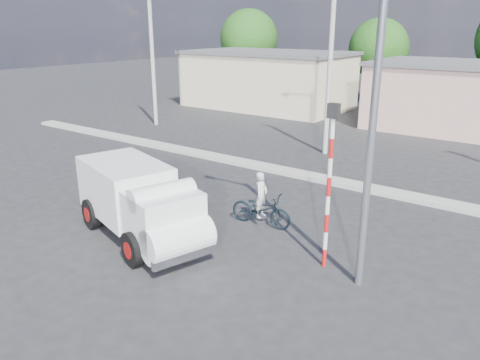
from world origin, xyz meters
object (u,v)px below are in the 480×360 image
Objects in this scene: truck at (141,202)px; cyclist at (261,204)px; streetlight at (369,82)px; bicycle at (261,209)px; traffic_pole at (330,174)px.

truck reaches higher than cyclist.
cyclist is 5.89m from streetlight.
traffic_pole is (2.86, -1.24, 2.05)m from bicycle.
streetlight reaches higher than cyclist.
traffic_pole is 0.48× the size of streetlight.
traffic_pole reaches higher than cyclist.
streetlight reaches higher than truck.
bicycle is 0.19m from cyclist.
bicycle is at bearing 157.93° from streetlight.
bicycle is 3.73m from traffic_pole.
cyclist is 3.63m from traffic_pole.
cyclist is at bearing 156.57° from traffic_pole.
cyclist is at bearing 69.29° from truck.
truck is 1.28× the size of traffic_pole.
streetlight is at bearing -117.75° from cyclist.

